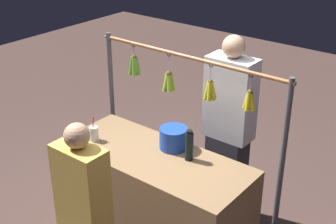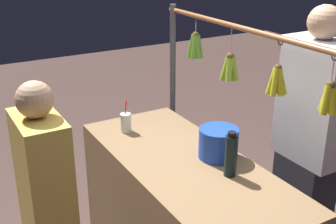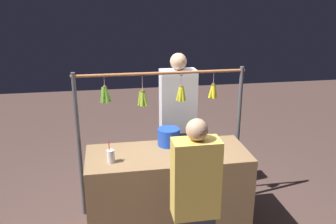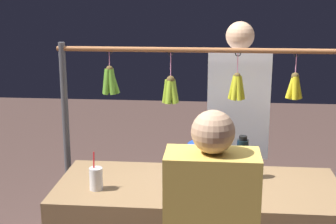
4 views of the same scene
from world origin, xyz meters
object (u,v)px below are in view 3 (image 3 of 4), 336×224
at_px(blue_bucket, 169,137).
at_px(vendor_person, 178,127).
at_px(drink_cup, 111,156).
at_px(water_bottle, 190,135).
at_px(customer_person, 195,211).

distance_m(blue_bucket, vendor_person, 0.58).
bearing_deg(blue_bucket, drink_cup, 27.42).
xyz_separation_m(water_bottle, drink_cup, (0.81, 0.24, -0.06)).
xyz_separation_m(drink_cup, customer_person, (-0.63, 0.71, -0.20)).
relative_size(water_bottle, blue_bucket, 1.12).
relative_size(drink_cup, vendor_person, 0.12).
relative_size(blue_bucket, drink_cup, 1.08).
bearing_deg(customer_person, water_bottle, -100.53).
bearing_deg(customer_person, vendor_person, -96.33).
height_order(vendor_person, customer_person, vendor_person).
xyz_separation_m(water_bottle, vendor_person, (0.00, -0.60, -0.14)).
height_order(drink_cup, customer_person, customer_person).
distance_m(water_bottle, vendor_person, 0.61).
xyz_separation_m(blue_bucket, customer_person, (-0.03, 1.02, -0.22)).
bearing_deg(blue_bucket, water_bottle, 161.34).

